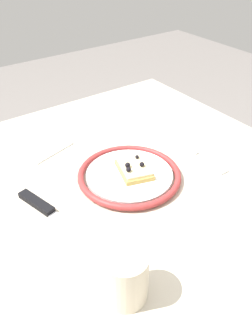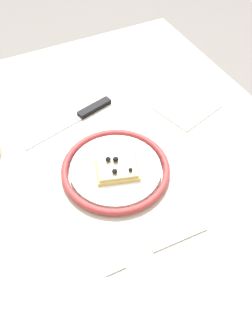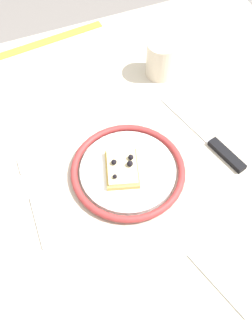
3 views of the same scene
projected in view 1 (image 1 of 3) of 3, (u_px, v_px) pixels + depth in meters
name	position (u px, v px, depth m)	size (l,w,h in m)	color
dining_table	(116.00, 227.00, 0.77)	(0.91, 0.88, 0.76)	#BCB29E
plate	(129.00, 175.00, 0.75)	(0.22, 0.22, 0.02)	white
pizza_slice_near	(134.00, 169.00, 0.75)	(0.09, 0.10, 0.03)	tan
knife	(47.00, 210.00, 0.67)	(0.08, 0.24, 0.01)	silver
fork	(195.00, 152.00, 0.84)	(0.02, 0.20, 0.00)	silver
cup	(125.00, 277.00, 0.50)	(0.07, 0.07, 0.09)	beige
napkin	(38.00, 144.00, 0.87)	(0.11, 0.13, 0.00)	white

